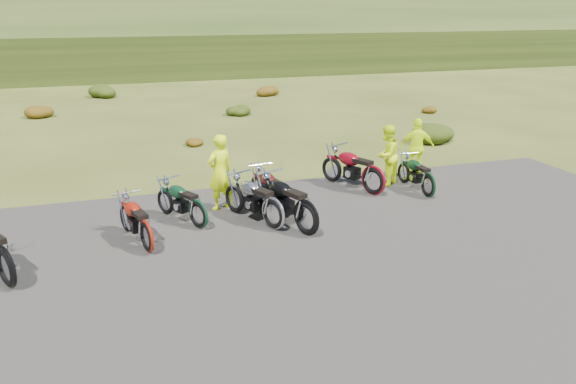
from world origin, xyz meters
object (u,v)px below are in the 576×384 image
object	(u,v)px
motorcycle_3	(273,230)
motorcycle_7	(427,198)
person_middle	(220,173)
motorcycle_0	(10,288)

from	to	relation	value
motorcycle_3	motorcycle_7	xyz separation A→B (m)	(4.53, 0.89, 0.00)
motorcycle_7	person_middle	xyz separation A→B (m)	(-5.39, 0.81, 0.95)
motorcycle_0	motorcycle_7	xyz separation A→B (m)	(9.86, 2.06, 0.00)
motorcycle_0	motorcycle_3	world-z (taller)	motorcycle_0
person_middle	motorcycle_0	bearing A→B (deg)	8.24
motorcycle_0	motorcycle_3	bearing A→B (deg)	-106.13
motorcycle_3	motorcycle_7	world-z (taller)	motorcycle_3
motorcycle_0	person_middle	bearing A→B (deg)	-85.76
motorcycle_7	person_middle	world-z (taller)	person_middle
motorcycle_3	person_middle	bearing A→B (deg)	2.13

